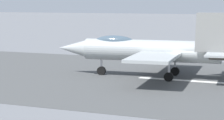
% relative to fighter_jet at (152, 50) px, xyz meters
% --- Properties ---
extents(ground_plane, '(400.00, 400.00, 0.00)m').
position_rel_fighter_jet_xyz_m(ground_plane, '(-3.35, 0.56, -2.40)').
color(ground_plane, slate).
extents(runway_strip, '(240.00, 26.00, 0.02)m').
position_rel_fighter_jet_xyz_m(runway_strip, '(-3.37, 0.56, -2.39)').
color(runway_strip, '#454748').
rests_on(runway_strip, ground).
extents(fighter_jet, '(16.17, 14.17, 5.59)m').
position_rel_fighter_jet_xyz_m(fighter_jet, '(0.00, 0.00, 0.00)').
color(fighter_jet, '#9CA1A4').
rests_on(fighter_jet, ground).
extents(marker_cone_mid, '(0.44, 0.44, 0.55)m').
position_rel_fighter_jet_xyz_m(marker_cone_mid, '(6.59, -12.18, -2.12)').
color(marker_cone_mid, orange).
rests_on(marker_cone_mid, ground).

